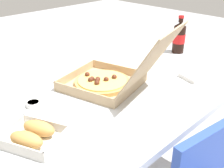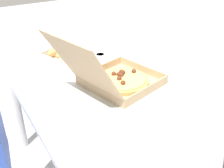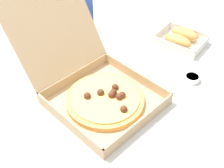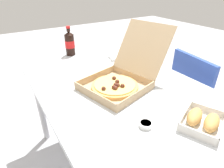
{
  "view_description": "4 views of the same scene",
  "coord_description": "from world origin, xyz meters",
  "views": [
    {
      "loc": [
        0.76,
        0.8,
        1.31
      ],
      "look_at": [
        -0.03,
        0.01,
        0.76
      ],
      "focal_mm": 44.06,
      "sensor_mm": 36.0,
      "label": 1
    },
    {
      "loc": [
        -0.99,
        0.6,
        1.39
      ],
      "look_at": [
        -0.03,
        0.02,
        0.76
      ],
      "focal_mm": 43.95,
      "sensor_mm": 36.0,
      "label": 2
    },
    {
      "loc": [
        -0.35,
        -0.63,
        1.44
      ],
      "look_at": [
        0.03,
        0.01,
        0.76
      ],
      "focal_mm": 46.9,
      "sensor_mm": 36.0,
      "label": 3
    },
    {
      "loc": [
        0.74,
        -0.54,
        1.27
      ],
      "look_at": [
        -0.05,
        -0.04,
        0.75
      ],
      "focal_mm": 30.36,
      "sensor_mm": 36.0,
      "label": 4
    }
  ],
  "objects": [
    {
      "name": "paper_menu",
      "position": [
        -0.35,
        -0.22,
        0.74
      ],
      "size": [
        0.24,
        0.2,
        0.0
      ],
      "primitive_type": "cube",
      "rotation": [
        0.0,
        0.0,
        -0.25
      ],
      "color": "white",
      "rests_on": "dining_table"
    },
    {
      "name": "bread_side_box",
      "position": [
        0.43,
        0.1,
        0.76
      ],
      "size": [
        0.21,
        0.23,
        0.06
      ],
      "color": "white",
      "rests_on": "dining_table"
    },
    {
      "name": "napkin_pile",
      "position": [
        -0.39,
        0.22,
        0.75
      ],
      "size": [
        0.13,
        0.13,
        0.02
      ],
      "primitive_type": "cube",
      "rotation": [
        0.0,
        0.0,
        -0.26
      ],
      "color": "white",
      "rests_on": "dining_table"
    },
    {
      "name": "pizza_box_open",
      "position": [
        -0.03,
        0.0,
        0.79
      ],
      "size": [
        0.42,
        0.54,
        0.31
      ],
      "color": "tan",
      "rests_on": "dining_table"
    },
    {
      "name": "dining_table",
      "position": [
        0.0,
        0.0,
        0.67
      ],
      "size": [
        1.47,
        0.85,
        0.74
      ],
      "color": "silver",
      "rests_on": "ground_plane"
    },
    {
      "name": "dipping_sauce_cup",
      "position": [
        0.31,
        -0.1,
        0.75
      ],
      "size": [
        0.06,
        0.06,
        0.02
      ],
      "color": "white",
      "rests_on": "dining_table"
    }
  ]
}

